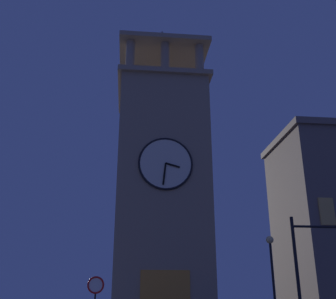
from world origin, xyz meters
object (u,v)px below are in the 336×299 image
object	(u,v)px
clocktower	(161,195)
no_horn_sign	(95,292)
traffic_signal_near	(322,259)
street_lamp	(272,267)

from	to	relation	value
clocktower	no_horn_sign	world-z (taller)	clocktower
no_horn_sign	clocktower	bearing A→B (deg)	-109.61
no_horn_sign	traffic_signal_near	bearing A→B (deg)	175.60
clocktower	no_horn_sign	size ratio (longest dim) A/B	7.92
clocktower	street_lamp	world-z (taller)	clocktower
clocktower	street_lamp	xyz separation A→B (m)	(-5.68, 7.74, -6.03)
clocktower	no_horn_sign	bearing A→B (deg)	70.39
street_lamp	no_horn_sign	size ratio (longest dim) A/B	1.78
traffic_signal_near	no_horn_sign	distance (m)	10.79
no_horn_sign	street_lamp	bearing A→B (deg)	-161.43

